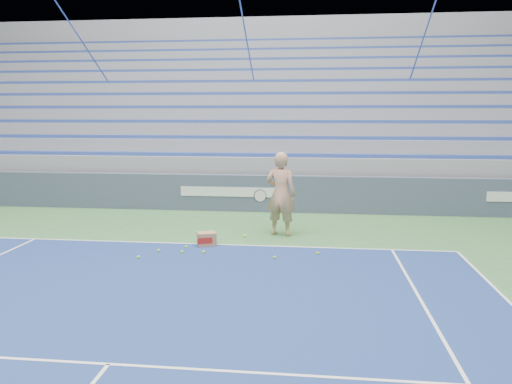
% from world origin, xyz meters
% --- Properties ---
extents(sponsor_barrier, '(30.00, 0.32, 1.10)m').
position_xyz_m(sponsor_barrier, '(0.00, 15.88, 0.55)').
color(sponsor_barrier, '#3F4960').
rests_on(sponsor_barrier, ground).
extents(bleachers, '(31.00, 9.15, 7.30)m').
position_xyz_m(bleachers, '(0.00, 21.60, 2.36)').
color(bleachers, gray).
rests_on(bleachers, ground).
extents(tennis_player, '(1.02, 0.94, 2.03)m').
position_xyz_m(tennis_player, '(1.61, 12.98, 1.02)').
color(tennis_player, tan).
rests_on(tennis_player, ground).
extents(ball_box, '(0.49, 0.44, 0.30)m').
position_xyz_m(ball_box, '(0.03, 11.81, 0.15)').
color(ball_box, '#A3754F').
rests_on(ball_box, ground).
extents(tennis_ball_0, '(0.07, 0.07, 0.07)m').
position_xyz_m(tennis_ball_0, '(1.63, 10.94, 0.03)').
color(tennis_ball_0, '#B6E92F').
rests_on(tennis_ball_0, ground).
extents(tennis_ball_1, '(0.07, 0.07, 0.07)m').
position_xyz_m(tennis_ball_1, '(0.10, 11.17, 0.03)').
color(tennis_ball_1, '#B6E92F').
rests_on(tennis_ball_1, ground).
extents(tennis_ball_2, '(0.07, 0.07, 0.07)m').
position_xyz_m(tennis_ball_2, '(0.77, 12.64, 0.03)').
color(tennis_ball_2, '#B6E92F').
rests_on(tennis_ball_2, ground).
extents(tennis_ball_3, '(0.07, 0.07, 0.07)m').
position_xyz_m(tennis_ball_3, '(-0.38, 11.53, 0.03)').
color(tennis_ball_3, '#B6E92F').
rests_on(tennis_ball_3, ground).
extents(tennis_ball_4, '(0.07, 0.07, 0.07)m').
position_xyz_m(tennis_ball_4, '(-1.15, 10.65, 0.03)').
color(tennis_ball_4, '#B6E92F').
rests_on(tennis_ball_4, ground).
extents(tennis_ball_5, '(0.07, 0.07, 0.07)m').
position_xyz_m(tennis_ball_5, '(-0.36, 11.13, 0.03)').
color(tennis_ball_5, '#B6E92F').
rests_on(tennis_ball_5, ground).
extents(tennis_ball_6, '(0.07, 0.07, 0.07)m').
position_xyz_m(tennis_ball_6, '(2.50, 11.36, 0.03)').
color(tennis_ball_6, '#B6E92F').
rests_on(tennis_ball_6, ground).
extents(tennis_ball_7, '(0.07, 0.07, 0.07)m').
position_xyz_m(tennis_ball_7, '(-0.88, 11.16, 0.03)').
color(tennis_ball_7, '#B6E92F').
rests_on(tennis_ball_7, ground).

